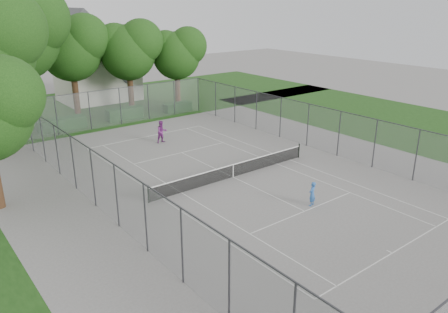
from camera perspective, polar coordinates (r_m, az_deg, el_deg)
ground at (r=29.38m, az=1.20°, el=-2.72°), size 120.00×120.00×0.00m
grass_far at (r=51.31m, az=-17.56°, el=6.16°), size 60.00×20.00×0.00m
grass_right at (r=45.88m, az=23.09°, el=3.96°), size 16.00×40.00×0.00m
court_markings at (r=29.38m, az=1.20°, el=-2.71°), size 11.03×23.83×0.01m
tennis_net at (r=29.19m, az=1.21°, el=-1.79°), size 12.87×0.10×1.10m
perimeter_fence at (r=28.74m, az=1.23°, el=0.62°), size 18.08×34.08×3.52m
tree_far_left at (r=43.55m, az=-25.75°, el=14.76°), size 8.97×8.19×12.89m
tree_far_midleft at (r=47.63m, az=-19.31°, el=13.51°), size 7.04×6.43×10.12m
tree_far_midright at (r=47.95m, az=-12.34°, el=13.68°), size 6.63×6.05×9.53m
tree_far_right at (r=49.49m, az=-6.14°, el=13.46°), size 6.00×5.48×8.63m
hedge_left at (r=42.86m, az=-20.44°, el=4.02°), size 4.28×1.28×1.07m
hedge_mid at (r=44.85m, az=-12.82°, el=5.49°), size 3.64×1.04×1.14m
hedge_right at (r=47.33m, az=-6.10°, el=6.46°), size 3.05×1.12×0.91m
house at (r=54.07m, az=-16.31°, el=11.51°), size 8.43×6.53×10.49m
girl_player at (r=25.67m, az=11.44°, el=-4.80°), size 0.61×0.49×1.46m
woman_player at (r=36.63m, az=-8.12°, el=3.21°), size 0.94×0.74×1.87m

